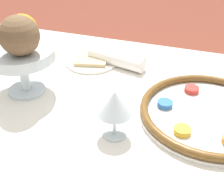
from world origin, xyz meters
The scene contains 7 objects.
seder_plate centered at (-0.11, -0.03, 0.75)m, with size 0.35×0.35×0.03m.
wine_glass centered at (0.09, 0.11, 0.83)m, with size 0.08×0.08×0.12m.
fruit_stand centered at (0.39, 0.01, 0.85)m, with size 0.19×0.19×0.13m.
orange_fruit centered at (0.40, -0.03, 0.91)m, with size 0.08×0.08×0.08m.
coconut centered at (0.37, 0.03, 0.92)m, with size 0.10×0.10×0.10m.
bread_plate centered at (0.28, -0.22, 0.75)m, with size 0.18×0.18×0.02m.
napkin_roll centered at (0.20, -0.22, 0.76)m, with size 0.20×0.09×0.05m.
Camera 1 is at (-0.08, 0.64, 1.22)m, focal length 50.00 mm.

